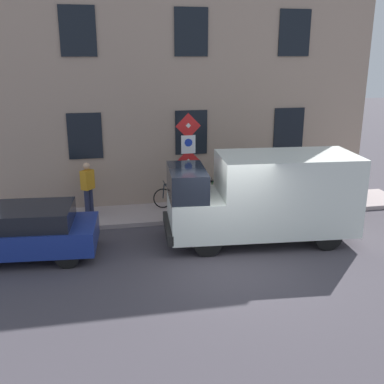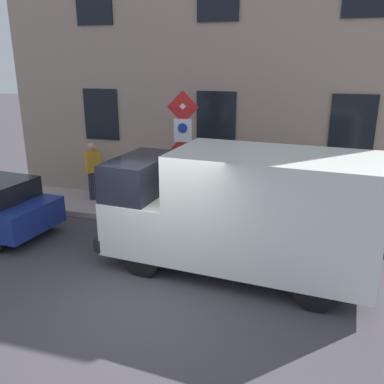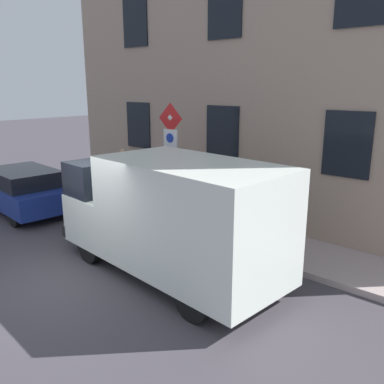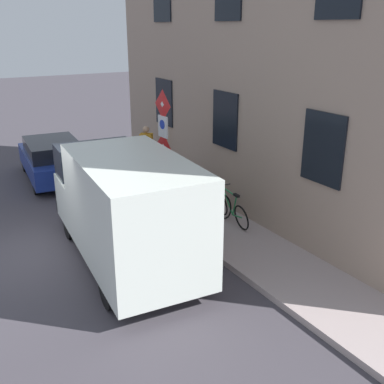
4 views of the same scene
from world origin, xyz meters
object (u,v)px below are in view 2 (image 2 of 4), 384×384
sign_post_stacked (183,142)px  pedestrian (93,169)px  bicycle_green (250,200)px  bicycle_black (191,194)px  delivery_van (242,210)px  bicycle_orange (220,197)px  litter_bin (243,209)px

sign_post_stacked → pedestrian: bearing=73.1°
bicycle_green → bicycle_black: same height
delivery_van → bicycle_orange: 3.33m
pedestrian → litter_bin: size_ratio=1.91×
delivery_van → pedestrian: delivery_van is taller
sign_post_stacked → bicycle_black: (1.11, 0.14, -1.70)m
bicycle_orange → litter_bin: litter_bin is taller
sign_post_stacked → pedestrian: 3.44m
bicycle_orange → bicycle_black: size_ratio=1.00×
sign_post_stacked → bicycle_orange: (1.11, -0.70, -1.70)m
sign_post_stacked → litter_bin: size_ratio=3.55×
bicycle_orange → bicycle_black: same height
litter_bin → delivery_van: bearing=-171.4°
bicycle_orange → litter_bin: size_ratio=1.90×
bicycle_black → litter_bin: (-0.97, -1.66, 0.08)m
bicycle_black → pedestrian: 3.02m
delivery_van → litter_bin: 2.21m
sign_post_stacked → delivery_van: (-1.91, -1.83, -0.88)m
bicycle_green → pedestrian: pedestrian is taller
pedestrian → bicycle_orange: bearing=-137.0°
bicycle_green → litter_bin: (-0.97, 0.02, 0.08)m
delivery_van → bicycle_black: 3.70m
bicycle_green → delivery_van: bearing=101.1°
delivery_van → bicycle_black: (3.03, 1.97, -0.82)m
delivery_van → pedestrian: 5.70m
delivery_van → bicycle_black: size_ratio=3.20×
litter_bin → bicycle_orange: bearing=40.3°
bicycle_black → delivery_van: bearing=122.8°
delivery_van → bicycle_orange: size_ratio=3.20×
pedestrian → litter_bin: pedestrian is taller
sign_post_stacked → delivery_van: size_ratio=0.58×
bicycle_black → bicycle_green: bearing=179.8°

